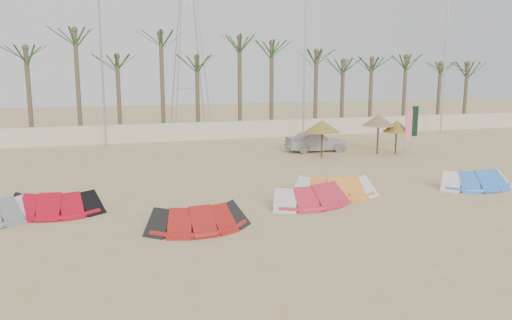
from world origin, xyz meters
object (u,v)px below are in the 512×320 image
object	(u,v)px
parasol_left	(322,126)
parasol_mid	(397,126)
kite_blue	(473,178)
car	(316,141)
kite_orange	(331,185)
kite_red_right	(311,192)
parasol_right	(379,120)
kite_red_left	(53,201)
kite_red_mid	(197,215)

from	to	relation	value
parasol_left	parasol_mid	size ratio (longest dim) A/B	1.07
kite_blue	car	world-z (taller)	car
kite_orange	parasol_left	size ratio (longest dim) A/B	1.66
kite_red_right	parasol_mid	size ratio (longest dim) A/B	1.93
car	parasol_right	bearing A→B (deg)	-119.72
kite_red_left	kite_blue	distance (m)	17.30
kite_red_left	kite_blue	world-z (taller)	same
kite_red_mid	car	world-z (taller)	car
parasol_left	parasol_mid	world-z (taller)	parasol_left
parasol_right	parasol_mid	bearing A→B (deg)	-17.71
parasol_mid	parasol_left	bearing A→B (deg)	176.29
parasol_mid	car	world-z (taller)	parasol_mid
kite_red_left	car	distance (m)	17.64
parasol_left	parasol_mid	xyz separation A→B (m)	(4.79, -0.31, -0.14)
kite_red_mid	kite_red_right	size ratio (longest dim) A/B	0.85
kite_red_right	kite_red_left	bearing A→B (deg)	171.26
parasol_right	kite_red_mid	bearing A→B (deg)	-140.16
parasol_right	car	xyz separation A→B (m)	(-3.19, 2.03, -1.41)
kite_red_left	kite_orange	world-z (taller)	same
parasol_right	car	bearing A→B (deg)	147.58
kite_red_right	parasol_right	world-z (taller)	parasol_right
kite_orange	parasol_left	bearing A→B (deg)	67.95
kite_red_left	kite_blue	xyz separation A→B (m)	(17.26, -1.14, 0.00)
kite_red_left	kite_orange	size ratio (longest dim) A/B	0.97
kite_red_left	parasol_mid	size ratio (longest dim) A/B	1.71
kite_orange	parasol_mid	xyz separation A→B (m)	(8.16, 8.02, 1.28)
kite_red_left	parasol_right	xyz separation A→B (m)	(17.83, 7.81, 1.65)
parasol_left	car	bearing A→B (deg)	75.31
kite_red_right	parasol_left	distance (m)	10.45
kite_red_left	parasol_right	world-z (taller)	parasol_right
kite_red_mid	kite_red_right	bearing A→B (deg)	20.09
kite_red_mid	parasol_mid	xyz separation A→B (m)	(14.27, 10.68, 1.28)
kite_red_mid	parasol_left	world-z (taller)	parasol_left
parasol_left	car	size ratio (longest dim) A/B	0.57
car	parasol_left	bearing A→B (deg)	168.01
kite_orange	car	distance (m)	11.10
kite_red_mid	parasol_right	world-z (taller)	parasol_right
kite_blue	car	distance (m)	11.29
parasol_left	car	distance (m)	2.43
kite_red_mid	parasol_right	xyz separation A→B (m)	(13.20, 11.02, 1.65)
kite_red_left	kite_red_right	distance (m)	9.53
kite_red_left	parasol_right	size ratio (longest dim) A/B	1.45
parasol_right	kite_orange	bearing A→B (deg)	-130.35
kite_orange	kite_blue	distance (m)	6.56
kite_red_mid	kite_orange	distance (m)	6.66
kite_red_mid	car	xyz separation A→B (m)	(10.02, 13.04, 0.24)
kite_orange	kite_blue	bearing A→B (deg)	-5.15
kite_red_left	kite_blue	bearing A→B (deg)	-3.76
kite_red_right	kite_blue	world-z (taller)	same
kite_red_right	parasol_mid	distance (m)	13.07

